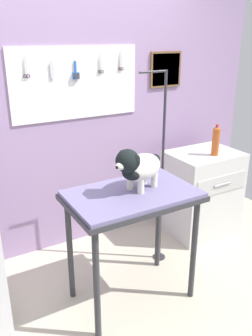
{
  "coord_description": "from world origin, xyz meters",
  "views": [
    {
      "loc": [
        -1.14,
        -1.67,
        1.93
      ],
      "look_at": [
        0.02,
        0.32,
        1.06
      ],
      "focal_mm": 38.01,
      "sensor_mm": 36.0,
      "label": 1
    }
  ],
  "objects_px": {
    "grooming_table": "(132,205)",
    "soda_bottle": "(216,141)",
    "grooming_arm": "(161,179)",
    "dog": "(138,167)",
    "cabinet_right": "(202,192)"
  },
  "relations": [
    {
      "from": "grooming_table",
      "to": "grooming_arm",
      "type": "bearing_deg",
      "value": 33.37
    },
    {
      "from": "cabinet_right",
      "to": "dog",
      "type": "bearing_deg",
      "value": -154.8
    },
    {
      "from": "grooming_table",
      "to": "dog",
      "type": "height_order",
      "value": "dog"
    },
    {
      "from": "grooming_arm",
      "to": "dog",
      "type": "bearing_deg",
      "value": -144.43
    },
    {
      "from": "dog",
      "to": "grooming_arm",
      "type": "bearing_deg",
      "value": 35.57
    },
    {
      "from": "dog",
      "to": "soda_bottle",
      "type": "xyz_separation_m",
      "value": [
        1.11,
        0.41,
        -0.08
      ]
    },
    {
      "from": "grooming_table",
      "to": "cabinet_right",
      "type": "xyz_separation_m",
      "value": [
        1.14,
        0.52,
        -0.36
      ]
    },
    {
      "from": "soda_bottle",
      "to": "grooming_table",
      "type": "bearing_deg",
      "value": -160.26
    },
    {
      "from": "grooming_table",
      "to": "dog",
      "type": "relative_size",
      "value": 2.08
    },
    {
      "from": "grooming_arm",
      "to": "dog",
      "type": "relative_size",
      "value": 3.78
    },
    {
      "from": "cabinet_right",
      "to": "grooming_arm",
      "type": "bearing_deg",
      "value": -162.51
    },
    {
      "from": "dog",
      "to": "grooming_table",
      "type": "bearing_deg",
      "value": -169.43
    },
    {
      "from": "grooming_table",
      "to": "cabinet_right",
      "type": "distance_m",
      "value": 1.3
    },
    {
      "from": "grooming_arm",
      "to": "soda_bottle",
      "type": "relative_size",
      "value": 5.66
    },
    {
      "from": "grooming_table",
      "to": "soda_bottle",
      "type": "xyz_separation_m",
      "value": [
        1.16,
        0.42,
        0.2
      ]
    }
  ]
}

